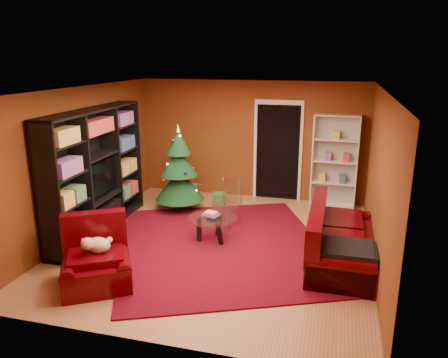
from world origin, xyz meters
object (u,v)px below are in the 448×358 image
(gift_box_teal, at_px, (189,192))
(acrylic_chair, at_px, (227,206))
(media_unit, at_px, (96,172))
(coffee_table, at_px, (212,229))
(rug, at_px, (222,245))
(sofa, at_px, (342,235))
(white_bookshelf, at_px, (335,161))
(christmas_tree, at_px, (179,169))
(armchair, at_px, (96,260))
(gift_box_green, at_px, (220,199))
(dog, at_px, (99,245))

(gift_box_teal, xyz_separation_m, acrylic_chair, (1.22, -1.34, 0.24))
(media_unit, relative_size, coffee_table, 3.42)
(media_unit, xyz_separation_m, acrylic_chair, (2.22, 0.74, -0.70))
(rug, xyz_separation_m, sofa, (1.93, -0.09, 0.45))
(white_bookshelf, relative_size, acrylic_chair, 2.44)
(media_unit, xyz_separation_m, coffee_table, (2.15, 0.04, -0.89))
(christmas_tree, xyz_separation_m, armchair, (-0.02, -3.27, -0.49))
(rug, distance_m, sofa, 1.98)
(acrylic_chair, bearing_deg, christmas_tree, 169.26)
(armchair, bearing_deg, gift_box_green, 47.62)
(christmas_tree, bearing_deg, rug, -49.43)
(christmas_tree, relative_size, coffee_table, 2.13)
(media_unit, height_order, dog, media_unit)
(christmas_tree, bearing_deg, acrylic_chair, -30.47)
(gift_box_teal, distance_m, sofa, 4.02)
(gift_box_green, height_order, dog, dog)
(rug, bearing_deg, gift_box_green, 106.64)
(white_bookshelf, relative_size, dog, 5.00)
(rug, relative_size, gift_box_teal, 11.69)
(white_bookshelf, distance_m, acrylic_chair, 2.64)
(gift_box_green, relative_size, sofa, 0.13)
(coffee_table, bearing_deg, white_bookshelf, 51.55)
(gift_box_teal, bearing_deg, armchair, -89.90)
(media_unit, distance_m, coffee_table, 2.32)
(christmas_tree, distance_m, armchair, 3.30)
(gift_box_green, height_order, coffee_table, coffee_table)
(gift_box_green, xyz_separation_m, dog, (-0.75, -3.61, 0.44))
(gift_box_teal, height_order, dog, dog)
(armchair, xyz_separation_m, acrylic_chair, (1.21, 2.56, 0.02))
(gift_box_green, height_order, armchair, armchair)
(media_unit, bearing_deg, coffee_table, -0.31)
(sofa, bearing_deg, gift_box_green, 50.80)
(armchair, distance_m, dog, 0.20)
(gift_box_teal, relative_size, sofa, 0.16)
(dog, relative_size, coffee_table, 0.47)
(white_bookshelf, xyz_separation_m, acrylic_chair, (-1.88, -1.76, -0.56))
(gift_box_teal, bearing_deg, gift_box_green, -15.86)
(gift_box_teal, distance_m, gift_box_green, 0.80)
(white_bookshelf, bearing_deg, acrylic_chair, -134.35)
(gift_box_teal, xyz_separation_m, sofa, (3.29, -2.29, 0.29))
(media_unit, bearing_deg, gift_box_green, 44.87)
(christmas_tree, height_order, sofa, christmas_tree)
(rug, bearing_deg, armchair, -128.58)
(acrylic_chair, bearing_deg, white_bookshelf, 62.91)
(sofa, xyz_separation_m, acrylic_chair, (-2.07, 0.95, -0.05))
(white_bookshelf, bearing_deg, rug, -120.95)
(media_unit, height_order, white_bookshelf, media_unit)
(rug, xyz_separation_m, acrylic_chair, (-0.15, 0.86, 0.40))
(rug, distance_m, media_unit, 2.61)
(gift_box_teal, distance_m, white_bookshelf, 3.23)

